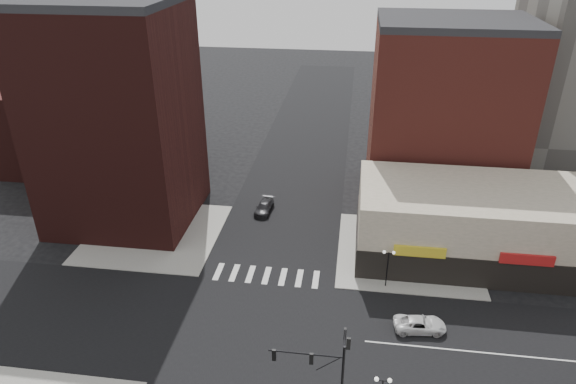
# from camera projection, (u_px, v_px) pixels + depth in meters

# --- Properties ---
(ground) EXTENTS (240.00, 240.00, 0.00)m
(ground) POSITION_uv_depth(u_px,v_px,m) (252.00, 330.00, 45.71)
(ground) COLOR black
(ground) RESTS_ON ground
(road_ew) EXTENTS (200.00, 14.00, 0.02)m
(road_ew) POSITION_uv_depth(u_px,v_px,m) (252.00, 330.00, 45.71)
(road_ew) COLOR black
(road_ew) RESTS_ON ground
(road_ns) EXTENTS (14.00, 200.00, 0.02)m
(road_ns) POSITION_uv_depth(u_px,v_px,m) (252.00, 330.00, 45.71)
(road_ns) COLOR black
(road_ns) RESTS_ON ground
(sidewalk_nw) EXTENTS (15.00, 15.00, 0.12)m
(sidewalk_nw) POSITION_uv_depth(u_px,v_px,m) (155.00, 233.00, 60.22)
(sidewalk_nw) COLOR gray
(sidewalk_nw) RESTS_ON ground
(sidewalk_ne) EXTENTS (15.00, 15.00, 0.12)m
(sidewalk_ne) POSITION_uv_depth(u_px,v_px,m) (406.00, 252.00, 56.71)
(sidewalk_ne) COLOR gray
(sidewalk_ne) RESTS_ON ground
(building_nw) EXTENTS (16.00, 15.00, 25.00)m
(building_nw) POSITION_uv_depth(u_px,v_px,m) (117.00, 119.00, 58.60)
(building_nw) COLOR #341210
(building_nw) RESTS_ON ground
(building_nw_low) EXTENTS (20.00, 18.00, 12.00)m
(building_nw_low) POSITION_uv_depth(u_px,v_px,m) (86.00, 123.00, 76.80)
(building_nw_low) COLOR #341210
(building_nw_low) RESTS_ON ground
(building_ne_midrise) EXTENTS (18.00, 15.00, 22.00)m
(building_ne_midrise) POSITION_uv_depth(u_px,v_px,m) (444.00, 116.00, 64.39)
(building_ne_midrise) COLOR maroon
(building_ne_midrise) RESTS_ON ground
(building_ne_row) EXTENTS (24.20, 12.20, 8.00)m
(building_ne_row) POSITION_uv_depth(u_px,v_px,m) (471.00, 229.00, 54.89)
(building_ne_row) COLOR beige
(building_ne_row) RESTS_ON ground
(traffic_signal) EXTENTS (5.59, 3.09, 7.77)m
(traffic_signal) POSITION_uv_depth(u_px,v_px,m) (329.00, 363.00, 35.67)
(traffic_signal) COLOR black
(traffic_signal) RESTS_ON ground
(street_lamp_ne) EXTENTS (1.22, 0.32, 4.16)m
(street_lamp_ne) POSITION_uv_depth(u_px,v_px,m) (388.00, 259.00, 49.81)
(street_lamp_ne) COLOR black
(street_lamp_ne) RESTS_ON sidewalk_ne
(white_suv) EXTENTS (4.79, 2.56, 1.28)m
(white_suv) POSITION_uv_depth(u_px,v_px,m) (420.00, 324.00, 45.51)
(white_suv) COLOR silver
(white_suv) RESTS_ON ground
(dark_sedan_north) EXTENTS (2.17, 4.58, 1.29)m
(dark_sedan_north) POSITION_uv_depth(u_px,v_px,m) (264.00, 207.00, 64.62)
(dark_sedan_north) COLOR black
(dark_sedan_north) RESTS_ON ground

